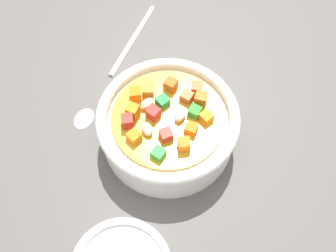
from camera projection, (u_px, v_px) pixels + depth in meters
ground_plane at (168, 140)px, 49.98cm from camera, size 140.00×140.00×2.00cm
soup_bowl_main at (168, 125)px, 46.34cm from camera, size 17.26×17.26×6.72cm
spoon at (115, 66)px, 54.19cm from camera, size 9.35×23.38×0.85cm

